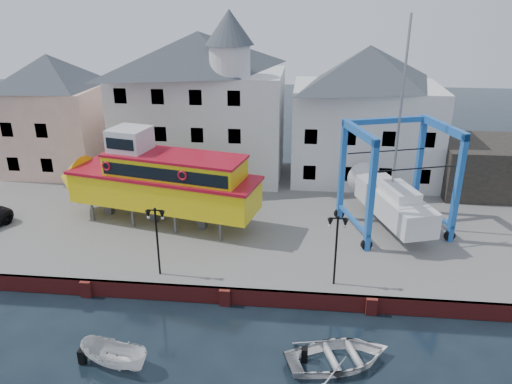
# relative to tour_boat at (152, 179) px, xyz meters

# --- Properties ---
(ground) EXTENTS (140.00, 140.00, 0.00)m
(ground) POSITION_rel_tour_boat_xyz_m (6.37, -8.18, -4.15)
(ground) COLOR black
(ground) RESTS_ON ground
(hardstanding) EXTENTS (44.00, 22.00, 1.00)m
(hardstanding) POSITION_rel_tour_boat_xyz_m (6.37, 2.82, -3.65)
(hardstanding) COLOR slate
(hardstanding) RESTS_ON ground
(quay_wall) EXTENTS (44.00, 0.47, 1.00)m
(quay_wall) POSITION_rel_tour_boat_xyz_m (6.37, -8.08, -3.65)
(quay_wall) COLOR maroon
(quay_wall) RESTS_ON ground
(building_pink) EXTENTS (8.00, 7.00, 10.30)m
(building_pink) POSITION_rel_tour_boat_xyz_m (-11.63, 9.81, 2.00)
(building_pink) COLOR tan
(building_pink) RESTS_ON hardstanding
(building_white_main) EXTENTS (14.00, 8.30, 14.00)m
(building_white_main) POSITION_rel_tour_boat_xyz_m (1.50, 10.21, 3.20)
(building_white_main) COLOR silver
(building_white_main) RESTS_ON hardstanding
(building_white_right) EXTENTS (12.00, 8.00, 11.20)m
(building_white_right) POSITION_rel_tour_boat_xyz_m (15.37, 10.81, 2.45)
(building_white_right) COLOR silver
(building_white_right) RESTS_ON hardstanding
(shed_dark) EXTENTS (8.00, 7.00, 4.00)m
(shed_dark) POSITION_rel_tour_boat_xyz_m (25.37, 8.82, -1.15)
(shed_dark) COLOR black
(shed_dark) RESTS_ON hardstanding
(lamp_post_left) EXTENTS (1.12, 0.32, 4.20)m
(lamp_post_left) POSITION_rel_tour_boat_xyz_m (2.37, -6.98, 0.03)
(lamp_post_left) COLOR black
(lamp_post_left) RESTS_ON hardstanding
(lamp_post_right) EXTENTS (1.12, 0.32, 4.20)m
(lamp_post_right) POSITION_rel_tour_boat_xyz_m (12.37, -6.98, 0.03)
(lamp_post_right) COLOR black
(lamp_post_right) RESTS_ON hardstanding
(tour_boat) EXTENTS (15.74, 6.92, 6.67)m
(tour_boat) POSITION_rel_tour_boat_xyz_m (0.00, 0.00, 0.00)
(tour_boat) COLOR #59595E
(tour_boat) RESTS_ON hardstanding
(travel_lift) EXTENTS (7.81, 9.57, 14.05)m
(travel_lift) POSITION_rel_tour_boat_xyz_m (16.34, 1.20, -0.80)
(travel_lift) COLOR #185FAC
(travel_lift) RESTS_ON hardstanding
(motorboat_a) EXTENTS (3.81, 2.25, 1.38)m
(motorboat_a) POSITION_rel_tour_boat_xyz_m (2.07, -13.54, -4.15)
(motorboat_a) COLOR silver
(motorboat_a) RESTS_ON ground
(motorboat_b) EXTENTS (5.90, 5.01, 1.04)m
(motorboat_b) POSITION_rel_tour_boat_xyz_m (12.44, -12.32, -4.15)
(motorboat_b) COLOR silver
(motorboat_b) RESTS_ON ground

